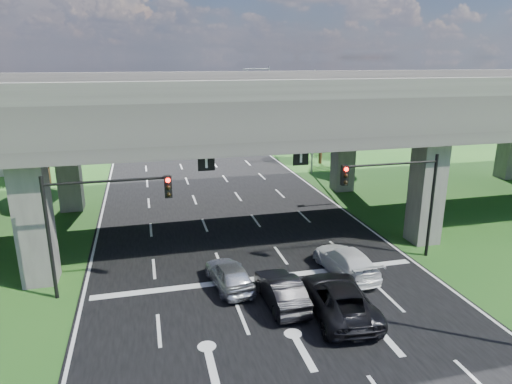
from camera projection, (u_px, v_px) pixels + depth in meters
name	position (u px, v px, depth m)	size (l,w,h in m)	color
ground	(282.00, 314.00, 20.43)	(160.00, 160.00, 0.00)	#1F4E19
road	(236.00, 234.00, 29.73)	(18.00, 120.00, 0.03)	black
overpass	(229.00, 108.00, 29.35)	(80.00, 15.00, 10.00)	#32302D
signal_right	(399.00, 189.00, 24.73)	(5.76, 0.54, 6.00)	black
signal_left	(96.00, 212.00, 21.09)	(5.76, 0.54, 6.00)	black
streetlight_far	(310.00, 114.00, 43.45)	(3.38, 0.25, 10.00)	gray
streetlight_beyond	(266.00, 100.00, 58.34)	(3.38, 0.25, 10.00)	gray
tree_left_near	(43.00, 131.00, 40.01)	(4.50, 4.50, 7.80)	black
tree_left_mid	(28.00, 127.00, 46.93)	(3.91, 3.90, 6.76)	black
tree_left_far	(77.00, 108.00, 55.03)	(4.80, 4.80, 8.32)	black
tree_right_near	(322.00, 122.00, 48.24)	(4.20, 4.20, 7.28)	black
tree_right_mid	(320.00, 115.00, 56.48)	(3.91, 3.90, 6.76)	black
tree_right_far	(272.00, 105.00, 62.81)	(4.50, 4.50, 7.80)	black
car_silver	(229.00, 274.00, 22.60)	(1.63, 4.05, 1.38)	#BABCC2
car_dark	(281.00, 290.00, 21.04)	(1.48, 4.25, 1.40)	black
car_white	(346.00, 261.00, 24.05)	(1.98, 4.87, 1.41)	silver
car_trailing	(339.00, 298.00, 20.22)	(2.51, 5.44, 1.51)	black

